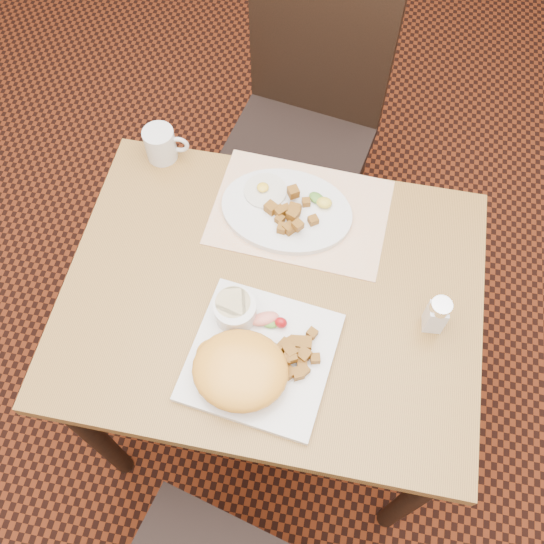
{
  "coord_description": "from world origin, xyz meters",
  "views": [
    {
      "loc": [
        0.11,
        -0.58,
        1.92
      ],
      "look_at": [
        -0.0,
        0.01,
        0.82
      ],
      "focal_mm": 40.0,
      "sensor_mm": 36.0,
      "label": 1
    }
  ],
  "objects_px": {
    "table": "(272,313)",
    "coffee_mug": "(161,144)",
    "salt_shaker": "(437,315)",
    "plate_square": "(261,357)",
    "plate_oval": "(287,211)",
    "chair_far": "(304,118)"
  },
  "relations": [
    {
      "from": "plate_oval",
      "to": "salt_shaker",
      "type": "relative_size",
      "value": 3.05
    },
    {
      "from": "table",
      "to": "plate_square",
      "type": "xyz_separation_m",
      "value": [
        0.01,
        -0.15,
        0.12
      ]
    },
    {
      "from": "salt_shaker",
      "to": "coffee_mug",
      "type": "distance_m",
      "value": 0.75
    },
    {
      "from": "plate_square",
      "to": "salt_shaker",
      "type": "distance_m",
      "value": 0.37
    },
    {
      "from": "salt_shaker",
      "to": "coffee_mug",
      "type": "xyz_separation_m",
      "value": [
        -0.67,
        0.33,
        -0.01
      ]
    },
    {
      "from": "chair_far",
      "to": "plate_oval",
      "type": "relative_size",
      "value": 3.19
    },
    {
      "from": "plate_oval",
      "to": "salt_shaker",
      "type": "distance_m",
      "value": 0.41
    },
    {
      "from": "table",
      "to": "coffee_mug",
      "type": "distance_m",
      "value": 0.48
    },
    {
      "from": "salt_shaker",
      "to": "plate_oval",
      "type": "bearing_deg",
      "value": 147.87
    },
    {
      "from": "chair_far",
      "to": "salt_shaker",
      "type": "relative_size",
      "value": 9.7
    },
    {
      "from": "chair_far",
      "to": "table",
      "type": "bearing_deg",
      "value": 103.05
    },
    {
      "from": "chair_far",
      "to": "plate_square",
      "type": "distance_m",
      "value": 0.88
    },
    {
      "from": "plate_oval",
      "to": "coffee_mug",
      "type": "xyz_separation_m",
      "value": [
        -0.33,
        0.11,
        0.03
      ]
    },
    {
      "from": "chair_far",
      "to": "coffee_mug",
      "type": "bearing_deg",
      "value": 62.3
    },
    {
      "from": "plate_oval",
      "to": "salt_shaker",
      "type": "xyz_separation_m",
      "value": [
        0.35,
        -0.22,
        0.04
      ]
    },
    {
      "from": "plate_oval",
      "to": "table",
      "type": "bearing_deg",
      "value": -88.24
    },
    {
      "from": "chair_far",
      "to": "coffee_mug",
      "type": "distance_m",
      "value": 0.54
    },
    {
      "from": "salt_shaker",
      "to": "coffee_mug",
      "type": "relative_size",
      "value": 0.93
    },
    {
      "from": "table",
      "to": "chair_far",
      "type": "distance_m",
      "value": 0.71
    },
    {
      "from": "table",
      "to": "plate_square",
      "type": "bearing_deg",
      "value": -87.21
    },
    {
      "from": "table",
      "to": "chair_far",
      "type": "height_order",
      "value": "chair_far"
    },
    {
      "from": "coffee_mug",
      "to": "plate_oval",
      "type": "bearing_deg",
      "value": -18.55
    }
  ]
}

